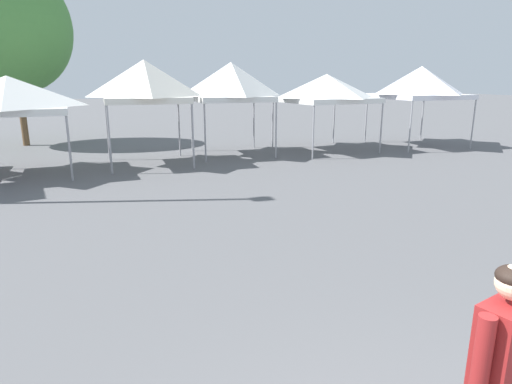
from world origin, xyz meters
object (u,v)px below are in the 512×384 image
Objects in this scene: canopy_tent_behind_left at (145,81)px; canopy_tent_far_left at (231,82)px; person_foreground at (500,370)px; canopy_tent_far_right at (421,83)px; canopy_tent_right_of_center at (9,95)px; tree_behind_tents_right at (11,29)px; canopy_tent_left_of_center at (326,88)px.

canopy_tent_far_left is (3.33, 0.88, -0.03)m from canopy_tent_behind_left.
person_foreground is (0.42, -13.63, -1.78)m from canopy_tent_behind_left.
canopy_tent_behind_left is 1.02× the size of canopy_tent_far_right.
canopy_tent_right_of_center is 0.93× the size of canopy_tent_behind_left.
tree_behind_tents_right is at bearing 124.81° from canopy_tent_behind_left.
canopy_tent_behind_left reaches higher than canopy_tent_far_left.
canopy_tent_left_of_center is 1.04× the size of canopy_tent_far_right.
canopy_tent_left_of_center is at bearing 176.09° from canopy_tent_far_right.
canopy_tent_far_right is (8.41, -0.70, -0.05)m from canopy_tent_far_left.
canopy_tent_far_right reaches higher than person_foreground.
tree_behind_tents_right is at bearing 144.38° from canopy_tent_far_left.
canopy_tent_far_left is 0.46× the size of tree_behind_tents_right.
canopy_tent_behind_left is 0.98× the size of canopy_tent_left_of_center.
canopy_tent_behind_left is at bearing -179.12° from canopy_tent_far_right.
tree_behind_tents_right is (-16.25, 6.32, 2.20)m from canopy_tent_far_right.
canopy_tent_behind_left is (4.04, 0.30, 0.38)m from canopy_tent_right_of_center.
canopy_tent_left_of_center is 0.47× the size of tree_behind_tents_right.
person_foreground is at bearing -101.34° from canopy_tent_far_left.
canopy_tent_behind_left is 1.98× the size of person_foreground.
canopy_tent_right_of_center reaches higher than person_foreground.
canopy_tent_far_right is (4.49, -0.31, 0.21)m from canopy_tent_left_of_center.
canopy_tent_far_left is 1.97× the size of person_foreground.
person_foreground is at bearing -129.33° from canopy_tent_far_right.
canopy_tent_left_of_center is 15.75m from person_foreground.
canopy_tent_far_left is 3.95m from canopy_tent_left_of_center.
canopy_tent_behind_left is at bearing 91.75° from person_foreground.
person_foreground is at bearing -88.25° from canopy_tent_behind_left.
tree_behind_tents_right reaches higher than canopy_tent_left_of_center.
canopy_tent_behind_left is 11.73m from canopy_tent_far_right.
canopy_tent_right_of_center is at bearing -170.90° from canopy_tent_far_left.
tree_behind_tents_right reaches higher than canopy_tent_far_left.
canopy_tent_left_of_center is at bearing 3.84° from canopy_tent_behind_left.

